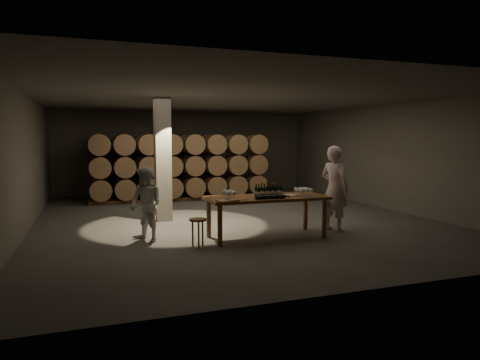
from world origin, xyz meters
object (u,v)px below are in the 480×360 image
object	(u,v)px
bottle_cluster	(269,191)
person_man	(335,189)
plate	(291,195)
stool	(198,224)
tasting_table	(266,201)
notebook_near	(233,200)
person_woman	(146,204)

from	to	relation	value
bottle_cluster	person_man	bearing A→B (deg)	3.98
plate	stool	distance (m)	2.24
tasting_table	notebook_near	bearing A→B (deg)	-154.60
person_woman	stool	bearing A→B (deg)	13.85
stool	person_man	world-z (taller)	person_man
person_man	bottle_cluster	bearing A→B (deg)	72.18
plate	notebook_near	distance (m)	1.53
plate	person_man	world-z (taller)	person_man
tasting_table	bottle_cluster	distance (m)	0.22
tasting_table	person_woman	distance (m)	2.56
notebook_near	person_man	bearing A→B (deg)	-5.10
plate	notebook_near	xyz separation A→B (m)	(-1.47, -0.40, 0.01)
notebook_near	person_woman	xyz separation A→B (m)	(-1.60, 0.92, -0.13)
person_woman	tasting_table	bearing A→B (deg)	45.10
tasting_table	bottle_cluster	xyz separation A→B (m)	(0.05, -0.01, 0.21)
person_woman	person_man	bearing A→B (deg)	51.05
tasting_table	person_woman	world-z (taller)	person_woman
tasting_table	plate	size ratio (longest dim) A/B	9.94
plate	person_man	size ratio (longest dim) A/B	0.13
bottle_cluster	person_woman	world-z (taller)	person_woman
tasting_table	stool	xyz separation A→B (m)	(-1.61, -0.33, -0.33)
stool	person_woman	size ratio (longest dim) A/B	0.36
person_man	person_woman	size ratio (longest dim) A/B	1.27
person_man	stool	bearing A→B (deg)	75.69
bottle_cluster	tasting_table	bearing A→B (deg)	166.85
plate	tasting_table	bearing A→B (deg)	176.81
stool	person_man	size ratio (longest dim) A/B	0.29
notebook_near	tasting_table	bearing A→B (deg)	8.85
plate	person_woman	world-z (taller)	person_woman
tasting_table	person_man	bearing A→B (deg)	3.53
notebook_near	stool	distance (m)	0.84
plate	person_woman	size ratio (longest dim) A/B	0.17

